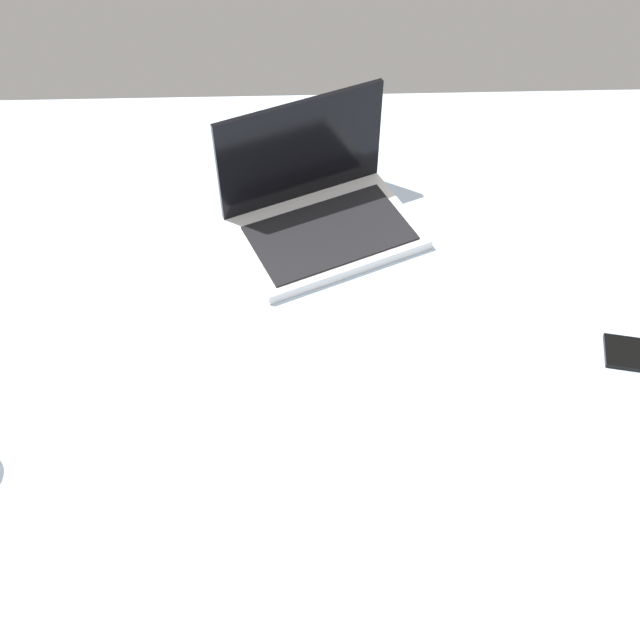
# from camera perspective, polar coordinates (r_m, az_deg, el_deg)

# --- Properties ---
(bed_mattress) EXTENTS (1.80, 1.40, 0.18)m
(bed_mattress) POSITION_cam_1_polar(r_m,az_deg,el_deg) (1.35, 2.74, -2.94)
(bed_mattress) COLOR silver
(bed_mattress) RESTS_ON ground
(laptop) EXTENTS (0.39, 0.34, 0.23)m
(laptop) POSITION_cam_1_polar(r_m,az_deg,el_deg) (1.42, -0.05, 8.42)
(laptop) COLOR silver
(laptop) RESTS_ON bed_mattress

